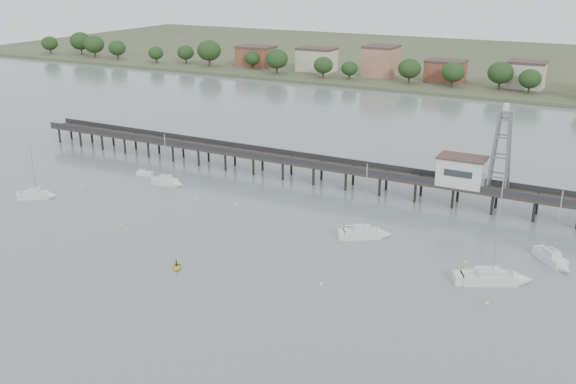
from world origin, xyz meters
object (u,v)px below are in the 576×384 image
at_px(pier, 334,167).
at_px(lattice_tower, 501,152).
at_px(yellow_dinghy, 177,268).
at_px(sailboat_b, 170,182).
at_px(sailboat_d, 501,279).
at_px(sailboat_e, 555,261).
at_px(sailboat_a, 40,195).
at_px(sailboat_c, 369,234).
at_px(white_tender, 145,173).

xyz_separation_m(pier, lattice_tower, (31.50, 0.00, 7.31)).
relative_size(pier, lattice_tower, 9.68).
height_order(lattice_tower, yellow_dinghy, lattice_tower).
xyz_separation_m(sailboat_b, sailboat_d, (66.32, -12.04, -0.03)).
distance_m(lattice_tower, sailboat_b, 63.04).
distance_m(pier, sailboat_e, 47.42).
height_order(sailboat_b, sailboat_a, sailboat_a).
relative_size(sailboat_e, sailboat_a, 1.09).
relative_size(sailboat_c, yellow_dinghy, 5.23).
distance_m(lattice_tower, sailboat_e, 24.32).
height_order(sailboat_e, sailboat_d, sailboat_d).
distance_m(sailboat_b, yellow_dinghy, 37.87).
height_order(pier, sailboat_c, sailboat_c).
bearing_deg(sailboat_e, pier, -154.44).
relative_size(lattice_tower, sailboat_d, 0.95).
bearing_deg(sailboat_d, lattice_tower, 76.13).
relative_size(pier, sailboat_b, 13.74).
distance_m(sailboat_e, white_tender, 81.26).
height_order(sailboat_e, sailboat_b, sailboat_e).
relative_size(sailboat_e, yellow_dinghy, 4.77).
xyz_separation_m(lattice_tower, sailboat_c, (-15.65, -21.35, -10.46)).
bearing_deg(white_tender, lattice_tower, -4.90).
bearing_deg(sailboat_c, sailboat_e, -25.03).
distance_m(sailboat_b, sailboat_d, 67.40).
xyz_separation_m(sailboat_d, sailboat_a, (-83.34, -5.40, 0.03)).
xyz_separation_m(lattice_tower, sailboat_a, (-77.23, -32.94, -10.45)).
height_order(lattice_tower, white_tender, lattice_tower).
bearing_deg(sailboat_b, white_tender, 157.21).
distance_m(pier, sailboat_b, 32.78).
height_order(lattice_tower, sailboat_c, lattice_tower).
bearing_deg(sailboat_a, sailboat_e, -25.11).
xyz_separation_m(sailboat_e, sailboat_a, (-89.36, -14.64, 0.01)).
bearing_deg(pier, sailboat_d, -36.21).
bearing_deg(yellow_dinghy, lattice_tower, 19.05).
bearing_deg(yellow_dinghy, sailboat_c, 16.72).
height_order(sailboat_c, sailboat_e, sailboat_c).
bearing_deg(yellow_dinghy, sailboat_d, -9.73).
bearing_deg(sailboat_e, sailboat_c, -125.42).
bearing_deg(yellow_dinghy, pier, 51.89).
bearing_deg(sailboat_e, yellow_dinghy, -102.94).
bearing_deg(sailboat_a, sailboat_c, -23.75).
xyz_separation_m(sailboat_e, sailboat_d, (-6.02, -9.23, -0.02)).
relative_size(sailboat_b, sailboat_d, 0.67).
height_order(sailboat_b, white_tender, sailboat_b).
height_order(pier, sailboat_d, sailboat_d).
distance_m(lattice_tower, white_tender, 70.92).
bearing_deg(pier, lattice_tower, 0.00).
bearing_deg(sailboat_d, sailboat_b, 143.34).
bearing_deg(sailboat_d, yellow_dinghy, 175.86).
bearing_deg(sailboat_a, sailboat_d, -30.70).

